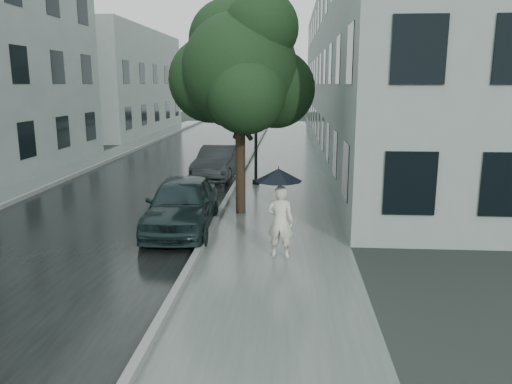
# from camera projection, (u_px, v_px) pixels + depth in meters

# --- Properties ---
(ground) EXTENTS (120.00, 120.00, 0.00)m
(ground) POSITION_uv_depth(u_px,v_px,m) (265.00, 268.00, 10.70)
(ground) COLOR black
(ground) RESTS_ON ground
(sidewalk) EXTENTS (3.50, 60.00, 0.01)m
(sidewalk) POSITION_uv_depth(u_px,v_px,m) (284.00, 171.00, 22.38)
(sidewalk) COLOR slate
(sidewalk) RESTS_ON ground
(kerb_near) EXTENTS (0.15, 60.00, 0.15)m
(kerb_near) POSITION_uv_depth(u_px,v_px,m) (244.00, 169.00, 22.49)
(kerb_near) COLOR slate
(kerb_near) RESTS_ON ground
(asphalt_road) EXTENTS (6.85, 60.00, 0.00)m
(asphalt_road) POSITION_uv_depth(u_px,v_px,m) (167.00, 170.00, 22.74)
(asphalt_road) COLOR black
(asphalt_road) RESTS_ON ground
(kerb_far) EXTENTS (0.15, 60.00, 0.15)m
(kerb_far) POSITION_uv_depth(u_px,v_px,m) (92.00, 168.00, 22.96)
(kerb_far) COLOR slate
(kerb_far) RESTS_ON ground
(sidewalk_far) EXTENTS (1.70, 60.00, 0.01)m
(sidewalk_far) POSITION_uv_depth(u_px,v_px,m) (73.00, 169.00, 23.03)
(sidewalk_far) COLOR #4C5451
(sidewalk_far) RESTS_ON ground
(building_near) EXTENTS (7.02, 36.00, 9.00)m
(building_near) POSITION_uv_depth(u_px,v_px,m) (379.00, 72.00, 28.38)
(building_near) COLOR gray
(building_near) RESTS_ON ground
(building_far_b) EXTENTS (7.02, 18.00, 8.00)m
(building_far_b) POSITION_uv_depth(u_px,v_px,m) (113.00, 82.00, 40.01)
(building_far_b) COLOR gray
(building_far_b) RESTS_ON ground
(pedestrian) EXTENTS (0.66, 0.49, 1.66)m
(pedestrian) POSITION_uv_depth(u_px,v_px,m) (280.00, 222.00, 11.19)
(pedestrian) COLOR beige
(pedestrian) RESTS_ON sidewalk
(umbrella) EXTENTS (1.40, 1.40, 1.16)m
(umbrella) POSITION_uv_depth(u_px,v_px,m) (279.00, 175.00, 10.95)
(umbrella) COLOR black
(umbrella) RESTS_ON ground
(street_tree) EXTENTS (4.37, 3.97, 6.41)m
(street_tree) POSITION_uv_depth(u_px,v_px,m) (240.00, 69.00, 14.44)
(street_tree) COLOR #332619
(street_tree) RESTS_ON ground
(lamp_post) EXTENTS (0.85, 0.33, 5.19)m
(lamp_post) POSITION_uv_depth(u_px,v_px,m) (252.00, 108.00, 18.91)
(lamp_post) COLOR black
(lamp_post) RESTS_ON ground
(car_near) EXTENTS (1.88, 4.28, 1.43)m
(car_near) POSITION_uv_depth(u_px,v_px,m) (182.00, 204.00, 13.32)
(car_near) COLOR black
(car_near) RESTS_ON ground
(car_far) EXTENTS (1.82, 4.23, 1.36)m
(car_far) POSITION_uv_depth(u_px,v_px,m) (219.00, 162.00, 20.60)
(car_far) COLOR #25282A
(car_far) RESTS_ON ground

